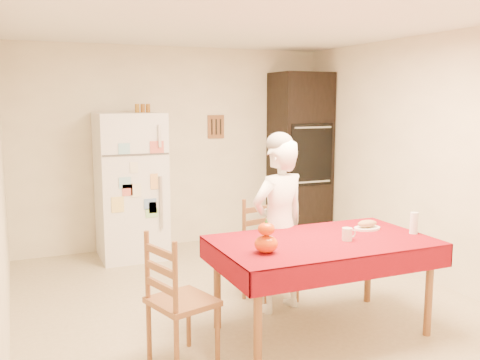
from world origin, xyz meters
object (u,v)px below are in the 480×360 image
chair_far (267,246)px  wine_glass (414,223)px  dining_table (322,248)px  coffee_mug (347,234)px  bread_plate (367,228)px  pumpkin_lower (266,244)px  chair_left (175,296)px  refrigerator (131,186)px  seated_woman (279,226)px  oven_cabinet (300,156)px

chair_far → wine_glass: chair_far is taller
dining_table → coffee_mug: size_ratio=17.00×
chair_far → bread_plate: chair_far is taller
dining_table → coffee_mug: bearing=-32.1°
chair_far → pumpkin_lower: chair_far is taller
coffee_mug → dining_table: bearing=147.9°
chair_left → refrigerator: bearing=-22.2°
pumpkin_lower → bread_plate: size_ratio=0.71×
seated_woman → dining_table: bearing=87.9°
dining_table → wine_glass: (0.79, -0.13, 0.16)m
bread_plate → coffee_mug: bearing=-146.9°
bread_plate → seated_woman: bearing=147.1°
dining_table → wine_glass: wine_glass is taller
refrigerator → bread_plate: size_ratio=7.08×
pumpkin_lower → bread_plate: (1.09, 0.29, -0.05)m
dining_table → seated_woman: (-0.11, 0.55, 0.07)m
dining_table → pumpkin_lower: 0.60m
refrigerator → coffee_mug: bearing=-68.0°
chair_far → refrigerator: bearing=103.4°
coffee_mug → seated_woman: bearing=112.3°
refrigerator → wine_glass: 3.30m
dining_table → chair_far: chair_far is taller
coffee_mug → wine_glass: (0.63, -0.03, 0.04)m
oven_cabinet → pumpkin_lower: size_ratio=12.89×
oven_cabinet → coffee_mug: 3.06m
seated_woman → coffee_mug: (0.26, -0.65, 0.05)m
dining_table → chair_far: 0.85m
seated_woman → pumpkin_lower: 0.84m
pumpkin_lower → wine_glass: 1.36m
wine_glass → bread_plate: wine_glass is taller
refrigerator → seated_woman: 2.29m
refrigerator → wine_glass: refrigerator is taller
refrigerator → chair_left: 2.78m
pumpkin_lower → oven_cabinet: bearing=56.7°
refrigerator → chair_far: bearing=-64.8°
chair_far → wine_glass: 1.34m
bread_plate → chair_far: bearing=131.7°
oven_cabinet → dining_table: oven_cabinet is taller
bread_plate → oven_cabinet: bearing=72.8°
coffee_mug → oven_cabinet: bearing=67.6°
refrigerator → pumpkin_lower: bearing=-82.1°
chair_left → pumpkin_lower: size_ratio=5.56×
pumpkin_lower → seated_woman: bearing=56.6°
refrigerator → bread_plate: (1.48, -2.53, -0.08)m
chair_far → pumpkin_lower: 1.13m
oven_cabinet → bread_plate: bearing=-107.2°
bread_plate → wine_glass: bearing=-44.9°
seated_woman → wine_glass: bearing=130.1°
oven_cabinet → seated_woman: (-1.43, -2.17, -0.34)m
seated_woman → pumpkin_lower: size_ratio=8.90×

